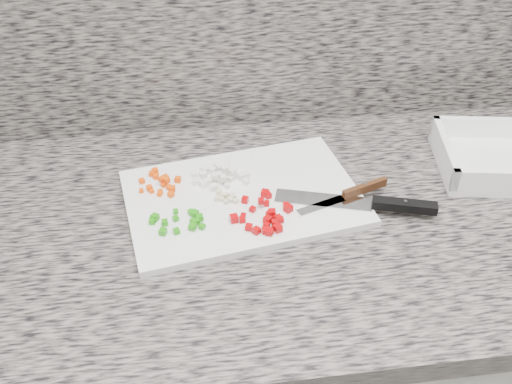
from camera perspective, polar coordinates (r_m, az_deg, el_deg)
The scene contains 11 objects.
cabinet at distance 1.33m, azimuth 4.49°, elevation -17.43°, with size 3.92×0.62×0.86m, color silver.
countertop at distance 0.99m, azimuth 5.75°, elevation -2.74°, with size 3.96×0.64×0.04m, color slate.
cutting_board at distance 0.99m, azimuth -1.30°, elevation -0.58°, with size 0.40×0.26×0.01m, color white.
carrot_pile at distance 1.02m, azimuth -9.44°, elevation 0.94°, with size 0.08×0.08×0.02m.
onion_pile at distance 1.02m, azimuth -3.63°, elevation 1.75°, with size 0.10×0.08×0.02m.
green_pepper_pile at distance 0.94m, azimuth -7.48°, elevation -2.89°, with size 0.09×0.06×0.01m.
red_pepper_pile at distance 0.93m, azimuth 1.00°, elevation -2.46°, with size 0.11×0.11×0.02m.
garlic_pile at distance 0.98m, azimuth -3.04°, elevation -0.51°, with size 0.04×0.04×0.01m.
chef_knife at distance 0.98m, azimuth 11.93°, elevation -1.15°, with size 0.27×0.11×0.02m.
paring_knife at distance 1.00m, azimuth 9.77°, elevation -0.05°, with size 0.17×0.07×0.02m.
tray at distance 1.16m, azimuth 24.01°, elevation 2.97°, with size 0.29×0.23×0.05m.
Camera 1 is at (-0.20, 0.72, 1.53)m, focal length 40.00 mm.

